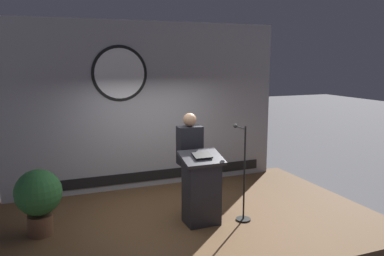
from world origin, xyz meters
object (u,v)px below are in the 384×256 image
podium (201,189)px  potted_plant (38,196)px  speaker_person (190,163)px  microphone_stand (243,187)px

podium → potted_plant: 2.42m
speaker_person → potted_plant: bearing=179.5°
speaker_person → potted_plant: 2.38m
podium → microphone_stand: (0.67, -0.11, -0.02)m
podium → potted_plant: size_ratio=1.16×
microphone_stand → potted_plant: microphone_stand is taller
potted_plant → microphone_stand: bearing=-11.3°
podium → speaker_person: (-0.01, 0.48, 0.31)m
podium → speaker_person: 0.57m
speaker_person → microphone_stand: 0.96m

